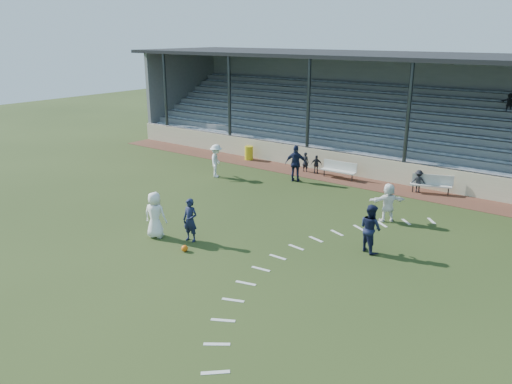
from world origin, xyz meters
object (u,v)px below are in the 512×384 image
football (185,248)px  player_white_lead (155,215)px  player_navy_lead (190,220)px  bench_right (432,182)px  bench_left (339,168)px  trash_bin (249,153)px

football → player_white_lead: size_ratio=0.13×
player_white_lead → player_navy_lead: player_white_lead is taller
football → bench_right: bearing=68.2°
bench_left → bench_right: 5.03m
trash_bin → football: trash_bin is taller
football → player_navy_lead: (-0.52, 0.88, 0.73)m
bench_left → trash_bin: 6.66m
bench_left → bench_right: same height
bench_left → football: bench_left is taller
football → bench_left: bearing=90.0°
trash_bin → football: 14.23m
football → player_navy_lead: size_ratio=0.14×
bench_right → football: size_ratio=8.21×
bench_left → bench_right: size_ratio=1.00×
football → player_navy_lead: 1.26m
bench_left → player_white_lead: size_ratio=1.08×
player_navy_lead → bench_right: bearing=56.5°
bench_right → trash_bin: bearing=160.2°
bench_right → football: 13.52m
bench_left → player_white_lead: 12.01m
bench_right → player_white_lead: (-6.91, -12.22, 0.35)m
trash_bin → football: (6.64, -12.58, -0.33)m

